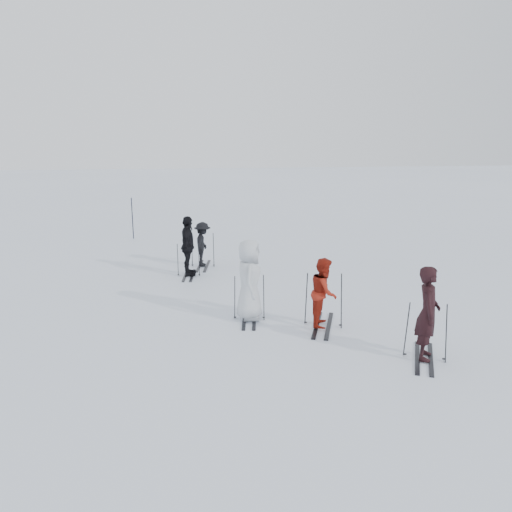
# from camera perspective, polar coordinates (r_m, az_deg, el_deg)

# --- Properties ---
(ground) EXTENTS (120.00, 120.00, 0.00)m
(ground) POSITION_cam_1_polar(r_m,az_deg,el_deg) (14.01, 0.61, -4.92)
(ground) COLOR silver
(ground) RESTS_ON ground
(skier_near_dark) EXTENTS (0.72, 0.83, 1.92)m
(skier_near_dark) POSITION_cam_1_polar(r_m,az_deg,el_deg) (10.62, 19.03, -6.33)
(skier_near_dark) COLOR black
(skier_near_dark) RESTS_ON ground
(skier_red) EXTENTS (0.86, 0.97, 1.64)m
(skier_red) POSITION_cam_1_polar(r_m,az_deg,el_deg) (11.92, 7.77, -4.23)
(skier_red) COLOR maroon
(skier_red) RESTS_ON ground
(skier_grey) EXTENTS (0.78, 1.06, 1.99)m
(skier_grey) POSITION_cam_1_polar(r_m,az_deg,el_deg) (12.20, -0.78, -2.84)
(skier_grey) COLOR silver
(skier_grey) RESTS_ON ground
(skier_uphill_left) EXTENTS (0.60, 1.18, 1.93)m
(skier_uphill_left) POSITION_cam_1_polar(r_m,az_deg,el_deg) (16.21, -7.78, 1.04)
(skier_uphill_left) COLOR black
(skier_uphill_left) RESTS_ON ground
(skier_uphill_far) EXTENTS (0.73, 1.07, 1.54)m
(skier_uphill_far) POSITION_cam_1_polar(r_m,az_deg,el_deg) (17.39, -6.11, 1.26)
(skier_uphill_far) COLOR black
(skier_uphill_far) RESTS_ON ground
(skis_near_dark) EXTENTS (1.92, 1.55, 1.24)m
(skis_near_dark) POSITION_cam_1_polar(r_m,az_deg,el_deg) (10.73, 18.89, -8.04)
(skis_near_dark) COLOR black
(skis_near_dark) RESTS_ON ground
(skis_red) EXTENTS (2.09, 1.58, 1.35)m
(skis_red) POSITION_cam_1_polar(r_m,az_deg,el_deg) (11.97, 7.74, -4.89)
(skis_red) COLOR black
(skis_red) RESTS_ON ground
(skis_grey) EXTENTS (1.71, 1.09, 1.17)m
(skis_grey) POSITION_cam_1_polar(r_m,az_deg,el_deg) (12.32, -0.78, -4.68)
(skis_grey) COLOR black
(skis_grey) RESTS_ON ground
(skis_uphill_left) EXTENTS (1.61, 0.98, 1.12)m
(skis_uphill_left) POSITION_cam_1_polar(r_m,az_deg,el_deg) (16.30, -7.74, -0.36)
(skis_uphill_left) COLOR black
(skis_uphill_left) RESTS_ON ground
(skis_uphill_far) EXTENTS (1.80, 1.15, 1.23)m
(skis_uphill_far) POSITION_cam_1_polar(r_m,az_deg,el_deg) (17.42, -6.10, 0.77)
(skis_uphill_far) COLOR black
(skis_uphill_far) RESTS_ON ground
(piste_marker) EXTENTS (0.04, 0.04, 1.82)m
(piste_marker) POSITION_cam_1_polar(r_m,az_deg,el_deg) (22.76, -13.94, 4.20)
(piste_marker) COLOR black
(piste_marker) RESTS_ON ground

